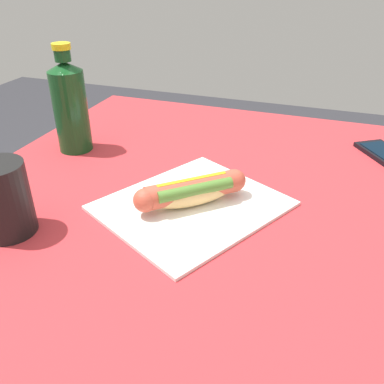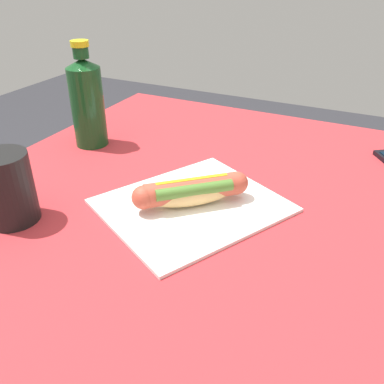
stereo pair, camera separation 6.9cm
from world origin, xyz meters
TOP-DOWN VIEW (x-y plane):
  - dining_table at (0.00, 0.00)m, footprint 1.17×1.00m
  - paper_wrapper at (-0.06, -0.05)m, footprint 0.37×0.35m
  - hot_dog at (-0.06, -0.05)m, footprint 0.15×0.16m
  - soda_bottle at (-0.20, -0.38)m, footprint 0.07×0.07m
  - drinking_cup at (0.10, -0.30)m, footprint 0.08×0.08m

SIDE VIEW (x-z plane):
  - dining_table at x=0.00m, z-range 0.25..1.01m
  - paper_wrapper at x=-0.06m, z-range 0.75..0.76m
  - hot_dog at x=-0.06m, z-range 0.76..0.81m
  - drinking_cup at x=0.10m, z-range 0.75..0.87m
  - soda_bottle at x=-0.20m, z-range 0.74..0.97m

